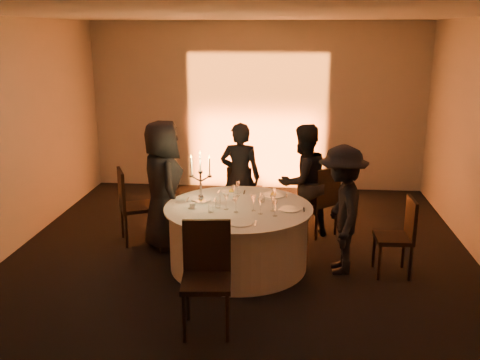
# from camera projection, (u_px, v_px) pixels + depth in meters

# --- Properties ---
(floor) EXTENTS (7.00, 7.00, 0.00)m
(floor) POSITION_uv_depth(u_px,v_px,m) (239.00, 265.00, 6.66)
(floor) COLOR black
(floor) RESTS_ON ground
(ceiling) EXTENTS (7.00, 7.00, 0.00)m
(ceiling) POSITION_uv_depth(u_px,v_px,m) (238.00, 14.00, 5.86)
(ceiling) COLOR silver
(ceiling) RESTS_ON wall_back
(wall_back) EXTENTS (7.00, 0.00, 7.00)m
(wall_back) POSITION_uv_depth(u_px,v_px,m) (257.00, 107.00, 9.62)
(wall_back) COLOR beige
(wall_back) RESTS_ON floor
(wall_front) EXTENTS (7.00, 0.00, 7.00)m
(wall_front) POSITION_uv_depth(u_px,v_px,m) (176.00, 283.00, 2.90)
(wall_front) COLOR beige
(wall_front) RESTS_ON floor
(uplighter_fixture) EXTENTS (0.25, 0.12, 0.10)m
(uplighter_fixture) POSITION_uv_depth(u_px,v_px,m) (255.00, 189.00, 9.72)
(uplighter_fixture) COLOR black
(uplighter_fixture) RESTS_ON floor
(banquet_table) EXTENTS (1.80, 1.80, 0.77)m
(banquet_table) POSITION_uv_depth(u_px,v_px,m) (238.00, 236.00, 6.56)
(banquet_table) COLOR black
(banquet_table) RESTS_ON floor
(chair_left) EXTENTS (0.60, 0.60, 1.03)m
(chair_left) POSITION_uv_depth(u_px,v_px,m) (131.00, 201.00, 7.26)
(chair_left) COLOR black
(chair_left) RESTS_ON floor
(chair_back_left) EXTENTS (0.40, 0.40, 0.85)m
(chair_back_left) POSITION_uv_depth(u_px,v_px,m) (240.00, 190.00, 8.16)
(chair_back_left) COLOR black
(chair_back_left) RESTS_ON floor
(chair_back_right) EXTENTS (0.62, 0.62, 1.01)m
(chair_back_right) POSITION_uv_depth(u_px,v_px,m) (322.00, 197.00, 7.50)
(chair_back_right) COLOR black
(chair_back_right) RESTS_ON floor
(chair_right) EXTENTS (0.43, 0.43, 0.95)m
(chair_right) POSITION_uv_depth(u_px,v_px,m) (400.00, 232.00, 6.29)
(chair_right) COLOR black
(chair_right) RESTS_ON floor
(chair_front) EXTENTS (0.51, 0.51, 1.07)m
(chair_front) POSITION_uv_depth(u_px,v_px,m) (207.00, 269.00, 5.14)
(chair_front) COLOR black
(chair_front) RESTS_ON floor
(guest_left) EXTENTS (0.87, 1.00, 1.72)m
(guest_left) POSITION_uv_depth(u_px,v_px,m) (163.00, 185.00, 7.04)
(guest_left) COLOR black
(guest_left) RESTS_ON floor
(guest_back_left) EXTENTS (0.61, 0.42, 1.59)m
(guest_back_left) POSITION_uv_depth(u_px,v_px,m) (240.00, 177.00, 7.66)
(guest_back_left) COLOR black
(guest_back_left) RESTS_ON floor
(guest_back_right) EXTENTS (0.99, 0.96, 1.61)m
(guest_back_right) POSITION_uv_depth(u_px,v_px,m) (303.00, 182.00, 7.39)
(guest_back_right) COLOR black
(guest_back_right) RESTS_ON floor
(guest_right) EXTENTS (0.60, 1.02, 1.56)m
(guest_right) POSITION_uv_depth(u_px,v_px,m) (342.00, 210.00, 6.31)
(guest_right) COLOR black
(guest_right) RESTS_ON floor
(plate_left) EXTENTS (0.35, 0.25, 0.08)m
(plate_left) POSITION_uv_depth(u_px,v_px,m) (201.00, 199.00, 6.71)
(plate_left) COLOR white
(plate_left) RESTS_ON banquet_table
(plate_back_left) EXTENTS (0.36, 0.24, 0.08)m
(plate_back_left) POSITION_uv_depth(u_px,v_px,m) (231.00, 191.00, 7.02)
(plate_back_left) COLOR white
(plate_back_left) RESTS_ON banquet_table
(plate_back_right) EXTENTS (0.35, 0.30, 0.08)m
(plate_back_right) POSITION_uv_depth(u_px,v_px,m) (273.00, 195.00, 6.88)
(plate_back_right) COLOR white
(plate_back_right) RESTS_ON banquet_table
(plate_right) EXTENTS (0.36, 0.26, 0.01)m
(plate_right) POSITION_uv_depth(u_px,v_px,m) (290.00, 209.00, 6.34)
(plate_right) COLOR white
(plate_right) RESTS_ON banquet_table
(plate_front) EXTENTS (0.35, 0.29, 0.01)m
(plate_front) POSITION_uv_depth(u_px,v_px,m) (240.00, 223.00, 5.90)
(plate_front) COLOR white
(plate_front) RESTS_ON banquet_table
(coffee_cup) EXTENTS (0.11, 0.11, 0.07)m
(coffee_cup) POSITION_uv_depth(u_px,v_px,m) (192.00, 206.00, 6.40)
(coffee_cup) COLOR white
(coffee_cup) RESTS_ON banquet_table
(candelabra) EXTENTS (0.28, 0.13, 0.66)m
(candelabra) POSITION_uv_depth(u_px,v_px,m) (201.00, 185.00, 6.55)
(candelabra) COLOR silver
(candelabra) RESTS_ON banquet_table
(wine_glass_a) EXTENTS (0.07, 0.07, 0.19)m
(wine_glass_a) POSITION_uv_depth(u_px,v_px,m) (275.00, 205.00, 6.10)
(wine_glass_a) COLOR silver
(wine_glass_a) RESTS_ON banquet_table
(wine_glass_b) EXTENTS (0.07, 0.07, 0.19)m
(wine_glass_b) POSITION_uv_depth(u_px,v_px,m) (238.00, 186.00, 6.84)
(wine_glass_b) COLOR silver
(wine_glass_b) RESTS_ON banquet_table
(wine_glass_c) EXTENTS (0.07, 0.07, 0.19)m
(wine_glass_c) POSITION_uv_depth(u_px,v_px,m) (234.00, 190.00, 6.67)
(wine_glass_c) COLOR silver
(wine_glass_c) RESTS_ON banquet_table
(wine_glass_d) EXTENTS (0.07, 0.07, 0.19)m
(wine_glass_d) POSITION_uv_depth(u_px,v_px,m) (254.00, 200.00, 6.27)
(wine_glass_d) COLOR silver
(wine_glass_d) RESTS_ON banquet_table
(wine_glass_e) EXTENTS (0.07, 0.07, 0.19)m
(wine_glass_e) POSITION_uv_depth(u_px,v_px,m) (273.00, 200.00, 6.27)
(wine_glass_e) COLOR silver
(wine_glass_e) RESTS_ON banquet_table
(wine_glass_f) EXTENTS (0.07, 0.07, 0.19)m
(wine_glass_f) POSITION_uv_depth(u_px,v_px,m) (274.00, 193.00, 6.53)
(wine_glass_f) COLOR silver
(wine_glass_f) RESTS_ON banquet_table
(wine_glass_g) EXTENTS (0.07, 0.07, 0.19)m
(wine_glass_g) POSITION_uv_depth(u_px,v_px,m) (226.00, 198.00, 6.32)
(wine_glass_g) COLOR silver
(wine_glass_g) RESTS_ON banquet_table
(wine_glass_h) EXTENTS (0.07, 0.07, 0.19)m
(wine_glass_h) POSITION_uv_depth(u_px,v_px,m) (236.00, 201.00, 6.22)
(wine_glass_h) COLOR silver
(wine_glass_h) RESTS_ON banquet_table
(wine_glass_i) EXTENTS (0.07, 0.07, 0.19)m
(wine_glass_i) POSITION_uv_depth(u_px,v_px,m) (260.00, 203.00, 6.16)
(wine_glass_i) COLOR silver
(wine_glass_i) RESTS_ON banquet_table
(tumbler_a) EXTENTS (0.07, 0.07, 0.09)m
(tumbler_a) POSITION_uv_depth(u_px,v_px,m) (218.00, 199.00, 6.60)
(tumbler_a) COLOR silver
(tumbler_a) RESTS_ON banquet_table
(tumbler_b) EXTENTS (0.07, 0.07, 0.09)m
(tumbler_b) POSITION_uv_depth(u_px,v_px,m) (262.00, 199.00, 6.62)
(tumbler_b) COLOR silver
(tumbler_b) RESTS_ON banquet_table
(tumbler_c) EXTENTS (0.07, 0.07, 0.09)m
(tumbler_c) POSITION_uv_depth(u_px,v_px,m) (218.00, 204.00, 6.41)
(tumbler_c) COLOR silver
(tumbler_c) RESTS_ON banquet_table
(tumbler_d) EXTENTS (0.07, 0.07, 0.09)m
(tumbler_d) POSITION_uv_depth(u_px,v_px,m) (211.00, 209.00, 6.25)
(tumbler_d) COLOR silver
(tumbler_d) RESTS_ON banquet_table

